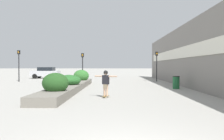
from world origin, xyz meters
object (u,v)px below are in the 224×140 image
trash_bin (176,82)px  car_center_left (208,73)px  skateboarder (106,80)px  traffic_light_far_left (19,60)px  car_leftmost (46,72)px  traffic_light_right (157,61)px  traffic_light_left (83,62)px  skateboard (106,96)px

trash_bin → car_center_left: size_ratio=0.23×
skateboarder → traffic_light_far_left: bearing=150.5°
car_leftmost → car_center_left: same height
car_leftmost → traffic_light_right: bearing=-112.9°
skateboarder → traffic_light_left: (-3.13, 12.18, 1.24)m
skateboard → traffic_light_left: bearing=124.8°
skateboarder → traffic_light_right: bearing=87.9°
skateboarder → traffic_light_left: 12.63m
skateboard → traffic_light_left: traffic_light_left is taller
traffic_light_far_left → traffic_light_right: bearing=1.3°
skateboarder → trash_bin: (5.24, 4.76, -0.47)m
trash_bin → traffic_light_left: size_ratio=0.31×
skateboard → car_leftmost: 21.01m
skateboarder → traffic_light_far_left: (-10.34, 12.25, 1.45)m
traffic_light_far_left → car_center_left: bearing=11.3°
skateboarder → car_leftmost: 20.99m
car_leftmost → traffic_light_left: (6.28, -6.59, 1.37)m
car_leftmost → traffic_light_far_left: (-0.94, -6.52, 1.57)m
skateboard → car_leftmost: bearing=137.0°
skateboard → car_leftmost: (-9.40, 18.77, 0.77)m
skateboarder → traffic_light_left: bearing=124.8°
skateboard → traffic_light_right: (5.22, 12.60, 2.25)m
skateboard → traffic_light_left: size_ratio=0.19×
car_leftmost → skateboard: bearing=-153.4°
trash_bin → traffic_light_far_left: size_ratio=0.28×
trash_bin → traffic_light_left: (-8.36, 7.42, 1.71)m
skateboard → car_leftmost: car_leftmost is taller
traffic_light_left → car_center_left: bearing=16.5°
skateboarder → car_center_left: car_center_left is taller
trash_bin → traffic_light_right: bearing=90.1°
car_center_left → traffic_light_right: size_ratio=1.28×
traffic_light_right → traffic_light_far_left: 15.56m
traffic_light_left → traffic_light_far_left: (-7.21, 0.07, 0.20)m
traffic_light_right → traffic_light_far_left: bearing=-178.7°
car_leftmost → traffic_light_far_left: bearing=171.8°
traffic_light_far_left → skateboarder: bearing=-49.8°
trash_bin → car_leftmost: (-14.64, 14.01, 0.34)m
car_leftmost → trash_bin: bearing=-133.7°
skateboard → car_leftmost: size_ratio=0.16×
skateboard → traffic_light_right: size_ratio=0.18×
car_leftmost → car_center_left: bearing=-94.9°
skateboard → trash_bin: size_ratio=0.62×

